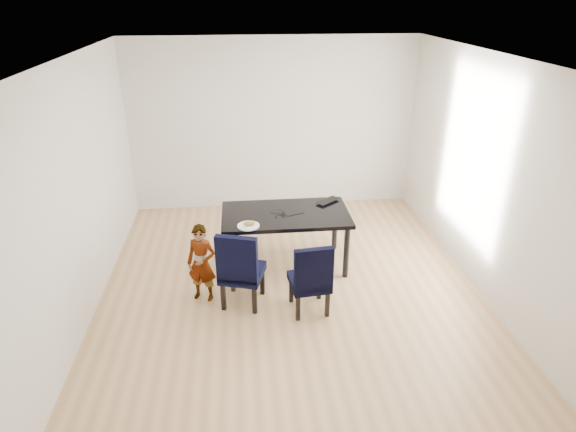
{
  "coord_description": "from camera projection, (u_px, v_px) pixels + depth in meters",
  "views": [
    {
      "loc": [
        -0.53,
        -4.96,
        3.31
      ],
      "look_at": [
        0.0,
        0.2,
        0.85
      ],
      "focal_mm": 30.0,
      "sensor_mm": 36.0,
      "label": 1
    }
  ],
  "objects": [
    {
      "name": "wall_front",
      "position": [
        331.0,
        325.0,
        3.09
      ],
      "size": [
        4.5,
        0.01,
        2.7
      ],
      "primitive_type": "cube",
      "color": "white",
      "rests_on": "ground"
    },
    {
      "name": "chair_right",
      "position": [
        309.0,
        276.0,
        5.3
      ],
      "size": [
        0.46,
        0.48,
        0.87
      ],
      "primitive_type": "cube",
      "rotation": [
        0.0,
        0.0,
        0.1
      ],
      "color": "black",
      "rests_on": "floor"
    },
    {
      "name": "wall_right",
      "position": [
        484.0,
        176.0,
        5.55
      ],
      "size": [
        0.01,
        5.0,
        2.7
      ],
      "primitive_type": "cube",
      "color": "silver",
      "rests_on": "ground"
    },
    {
      "name": "ceiling",
      "position": [
        290.0,
        56.0,
        4.76
      ],
      "size": [
        4.5,
        5.0,
        0.01
      ],
      "primitive_type": "cube",
      "color": "white",
      "rests_on": "wall_back"
    },
    {
      "name": "child",
      "position": [
        202.0,
        263.0,
        5.48
      ],
      "size": [
        0.4,
        0.33,
        0.94
      ],
      "primitive_type": "imported",
      "rotation": [
        0.0,
        0.0,
        -0.34
      ],
      "color": "orange",
      "rests_on": "floor"
    },
    {
      "name": "sandwich",
      "position": [
        249.0,
        223.0,
        5.69
      ],
      "size": [
        0.16,
        0.09,
        0.06
      ],
      "primitive_type": "ellipsoid",
      "rotation": [
        0.0,
        0.0,
        -0.15
      ],
      "color": "olive",
      "rests_on": "plate"
    },
    {
      "name": "dining_table",
      "position": [
        286.0,
        239.0,
        6.21
      ],
      "size": [
        1.6,
        0.9,
        0.75
      ],
      "primitive_type": "cube",
      "color": "black",
      "rests_on": "floor"
    },
    {
      "name": "plate",
      "position": [
        248.0,
        226.0,
        5.71
      ],
      "size": [
        0.3,
        0.3,
        0.01
      ],
      "primitive_type": "cylinder",
      "rotation": [
        0.0,
        0.0,
        0.13
      ],
      "color": "white",
      "rests_on": "dining_table"
    },
    {
      "name": "cable_tangle",
      "position": [
        281.0,
        216.0,
        5.97
      ],
      "size": [
        0.19,
        0.19,
        0.01
      ],
      "primitive_type": "torus",
      "rotation": [
        0.0,
        0.0,
        -0.39
      ],
      "color": "black",
      "rests_on": "dining_table"
    },
    {
      "name": "wall_left",
      "position": [
        80.0,
        191.0,
        5.13
      ],
      "size": [
        0.01,
        5.0,
        2.7
      ],
      "primitive_type": "cube",
      "color": "white",
      "rests_on": "ground"
    },
    {
      "name": "floor",
      "position": [
        290.0,
        286.0,
        5.92
      ],
      "size": [
        4.5,
        5.0,
        0.01
      ],
      "primitive_type": "cube",
      "color": "tan",
      "rests_on": "ground"
    },
    {
      "name": "laptop",
      "position": [
        325.0,
        200.0,
        6.39
      ],
      "size": [
        0.41,
        0.39,
        0.03
      ],
      "primitive_type": "imported",
      "rotation": [
        0.0,
        0.0,
        3.81
      ],
      "color": "black",
      "rests_on": "dining_table"
    },
    {
      "name": "chair_left",
      "position": [
        242.0,
        266.0,
        5.41
      ],
      "size": [
        0.57,
        0.58,
        0.95
      ],
      "primitive_type": "cube",
      "rotation": [
        0.0,
        0.0,
        -0.28
      ],
      "color": "black",
      "rests_on": "floor"
    },
    {
      "name": "wall_back",
      "position": [
        273.0,
        125.0,
        7.6
      ],
      "size": [
        4.5,
        0.01,
        2.7
      ],
      "primitive_type": "cube",
      "color": "silver",
      "rests_on": "ground"
    }
  ]
}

